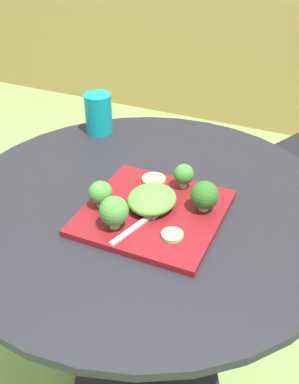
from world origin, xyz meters
name	(u,v)px	position (x,y,z in m)	size (l,w,h in m)	color
patio_table	(146,287)	(0.00, 0.00, 0.45)	(0.86, 0.86, 0.71)	black
salad_plate	(153,212)	(0.04, -0.04, 0.72)	(0.28, 0.28, 0.01)	maroon
drinking_glass	(99,115)	(-0.26, 0.25, 0.76)	(0.07, 0.07, 0.11)	#0F8C93
fork	(143,221)	(0.04, -0.09, 0.73)	(0.06, 0.15, 0.00)	silver
lettuce_mound	(152,199)	(0.03, -0.03, 0.75)	(0.10, 0.11, 0.04)	#519338
broccoli_floret_0	(114,211)	(-0.01, -0.13, 0.77)	(0.06, 0.06, 0.07)	#99B770
broccoli_floret_1	(204,196)	(0.13, 0.00, 0.76)	(0.06, 0.06, 0.07)	#99B770
broccoli_floret_2	(101,193)	(-0.07, -0.08, 0.76)	(0.05, 0.05, 0.06)	#99B770
broccoli_floret_3	(184,174)	(0.06, 0.06, 0.76)	(0.05, 0.05, 0.06)	#99B770
cucumber_slice_0	(154,179)	(-0.01, 0.06, 0.73)	(0.05, 0.05, 0.01)	#8EB766
cucumber_slice_1	(172,235)	(0.11, -0.11, 0.73)	(0.04, 0.04, 0.01)	#8EB766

